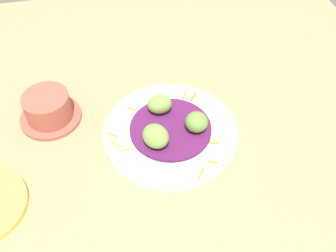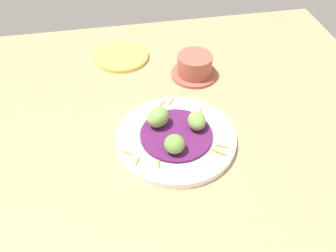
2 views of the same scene
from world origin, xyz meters
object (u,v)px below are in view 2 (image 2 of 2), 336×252
Objects in this scene: main_plate at (176,138)px; guac_scoop_right at (197,121)px; guac_scoop_left at (158,117)px; guac_scoop_center at (175,144)px; terracotta_bowl at (194,67)px; side_plate_small at (122,56)px.

guac_scoop_right is at bearing -76.20° from main_plate.
guac_scoop_left is (3.61, 3.46, 3.83)cm from main_plate.
guac_scoop_left is 1.08× the size of guac_scoop_right.
guac_scoop_center reaches higher than main_plate.
guac_scoop_right is 22.81cm from terracotta_bowl.
guac_scoop_right is 37.22cm from side_plate_small.
guac_scoop_right reaches higher than side_plate_small.
terracotta_bowl is at bearing -122.65° from side_plate_small.
main_plate is 6.09cm from guac_scoop_right.
terracotta_bowl is (22.22, -4.94, -1.43)cm from guac_scoop_right.
side_plate_small is 22.53cm from terracotta_bowl.
main_plate is 2.13× the size of terracotta_bowl.
main_plate is 36.65cm from side_plate_small.
guac_scoop_right is 0.39× the size of terracotta_bowl.
guac_scoop_left is at bearing -170.01° from side_plate_small.
terracotta_bowl is at bearing -21.64° from guac_scoop_center.
terracotta_bowl is (28.21, -11.19, -1.49)cm from guac_scoop_center.
main_plate is at bearing -136.20° from guac_scoop_left.
guac_scoop_right is (5.99, -6.25, -0.06)cm from guac_scoop_center.
terracotta_bowl is at bearing -12.54° from guac_scoop_right.
guac_scoop_right is at bearing -46.20° from guac_scoop_center.
guac_scoop_right is (1.19, -4.85, 3.49)cm from main_plate.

